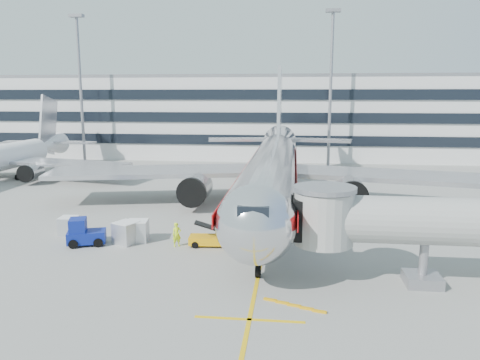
# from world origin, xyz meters

# --- Properties ---
(ground) EXTENTS (180.00, 180.00, 0.00)m
(ground) POSITION_xyz_m (0.00, 0.00, 0.00)
(ground) COLOR gray
(ground) RESTS_ON ground
(lead_in_line) EXTENTS (0.25, 70.00, 0.01)m
(lead_in_line) POSITION_xyz_m (0.00, 10.00, 0.01)
(lead_in_line) COLOR #E0AE0B
(lead_in_line) RESTS_ON ground
(stop_bar) EXTENTS (6.00, 0.25, 0.01)m
(stop_bar) POSITION_xyz_m (0.00, -14.00, 0.01)
(stop_bar) COLOR #E0AE0B
(stop_bar) RESTS_ON ground
(main_jet) EXTENTS (50.95, 48.70, 16.06)m
(main_jet) POSITION_xyz_m (0.00, 11.72, 4.23)
(main_jet) COLOR silver
(main_jet) RESTS_ON ground
(jet_bridge) EXTENTS (17.80, 4.50, 7.00)m
(jet_bridge) POSITION_xyz_m (12.18, -8.00, 3.87)
(jet_bridge) COLOR silver
(jet_bridge) RESTS_ON ground
(terminal) EXTENTS (150.00, 24.25, 15.60)m
(terminal) POSITION_xyz_m (0.00, 57.95, 7.80)
(terminal) COLOR silver
(terminal) RESTS_ON ground
(light_mast_west) EXTENTS (2.40, 1.20, 25.45)m
(light_mast_west) POSITION_xyz_m (-35.00, 42.00, 14.88)
(light_mast_west) COLOR gray
(light_mast_west) RESTS_ON ground
(light_mast_centre) EXTENTS (2.40, 1.20, 25.45)m
(light_mast_centre) POSITION_xyz_m (8.00, 42.00, 14.88)
(light_mast_centre) COLOR gray
(light_mast_centre) RESTS_ON ground
(belt_loader) EXTENTS (4.23, 1.74, 2.00)m
(belt_loader) POSITION_xyz_m (-4.00, -1.85, 0.57)
(belt_loader) COLOR #DF9B09
(belt_loader) RESTS_ON ground
(baggage_tug) EXTENTS (3.32, 2.62, 2.21)m
(baggage_tug) POSITION_xyz_m (-14.45, -2.81, 0.96)
(baggage_tug) COLOR navy
(baggage_tug) RESTS_ON ground
(cargo_container_left) EXTENTS (2.23, 2.23, 1.79)m
(cargo_container_left) POSITION_xyz_m (-11.22, -1.99, 0.90)
(cargo_container_left) COLOR #B5B8BC
(cargo_container_left) RESTS_ON ground
(cargo_container_right) EXTENTS (1.58, 1.58, 1.58)m
(cargo_container_right) POSITION_xyz_m (-17.01, -0.22, 0.79)
(cargo_container_right) COLOR #B5B8BC
(cargo_container_right) RESTS_ON ground
(cargo_container_front) EXTENTS (1.84, 1.84, 1.75)m
(cargo_container_front) POSITION_xyz_m (-10.49, -1.31, 0.88)
(cargo_container_front) COLOR #B5B8BC
(cargo_container_front) RESTS_ON ground
(ramp_worker) EXTENTS (0.85, 0.76, 1.95)m
(ramp_worker) POSITION_xyz_m (-6.94, -2.31, 0.97)
(ramp_worker) COLOR #D2F91A
(ramp_worker) RESTS_ON ground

